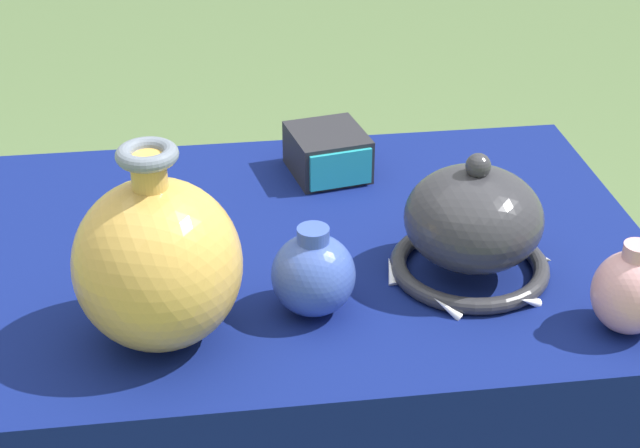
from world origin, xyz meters
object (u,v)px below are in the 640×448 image
Objects in this scene: mosaic_tile_box at (328,153)px; vase_dome_bell at (473,227)px; jar_round_cobalt at (313,274)px; jar_round_rose at (630,291)px; vase_tall_bulbous at (158,263)px.

vase_dome_bell is at bearing -75.74° from mosaic_tile_box.
jar_round_rose is at bearing -13.52° from jar_round_cobalt.
vase_tall_bulbous is 0.56m from jar_round_rose.
vase_dome_bell is 0.34m from mosaic_tile_box.
mosaic_tile_box is at bearing 114.91° from vase_dome_bell.
jar_round_rose is (0.15, -0.15, -0.02)m from vase_dome_bell.
mosaic_tile_box is (0.25, 0.40, -0.07)m from vase_tall_bulbous.
jar_round_rose is (0.37, -0.09, 0.00)m from jar_round_cobalt.
jar_round_cobalt is (-0.21, -0.06, -0.02)m from vase_dome_bell.
vase_tall_bulbous is 2.12× the size of jar_round_rose.
jar_round_cobalt is at bearing -111.44° from mosaic_tile_box.
vase_dome_bell is 0.21m from jar_round_rose.
mosaic_tile_box is 1.22× the size of jar_round_rose.
jar_round_rose is at bearing -5.90° from vase_tall_bulbous.
jar_round_rose is at bearing -43.36° from vase_dome_bell.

